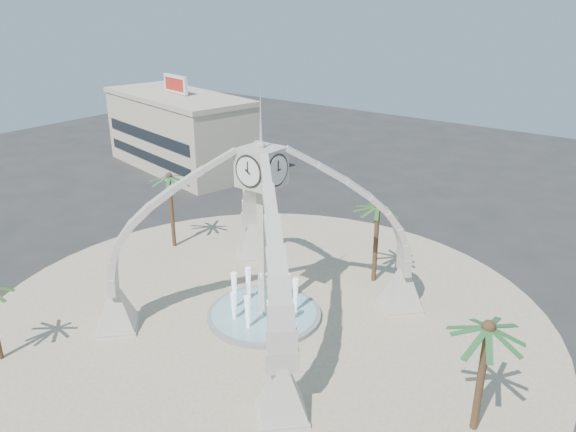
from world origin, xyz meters
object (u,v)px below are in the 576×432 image
Objects in this scene: palm_east at (488,329)px; clock_tower at (263,233)px; palm_north at (378,207)px; fountain at (264,314)px; palm_west at (169,177)px.

clock_tower is at bearing 173.40° from palm_east.
clock_tower reaches higher than palm_north.
fountain is 1.13× the size of palm_north.
clock_tower is at bearing -110.34° from palm_north.
palm_west is (-29.75, 6.24, 0.41)m from palm_east.
fountain is at bearing 90.00° from clock_tower.
palm_east is 16.57m from palm_north.
clock_tower reaches higher than palm_east.
fountain is (0.00, 0.00, -6.20)m from clock_tower.
palm_east is 30.40m from palm_west.
palm_east is at bearing -6.60° from fountain.
palm_north reaches higher than palm_east.
clock_tower is 10.08m from palm_north.
palm_west is (-14.09, 4.43, 6.23)m from fountain.
clock_tower is at bearing -17.44° from palm_west.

